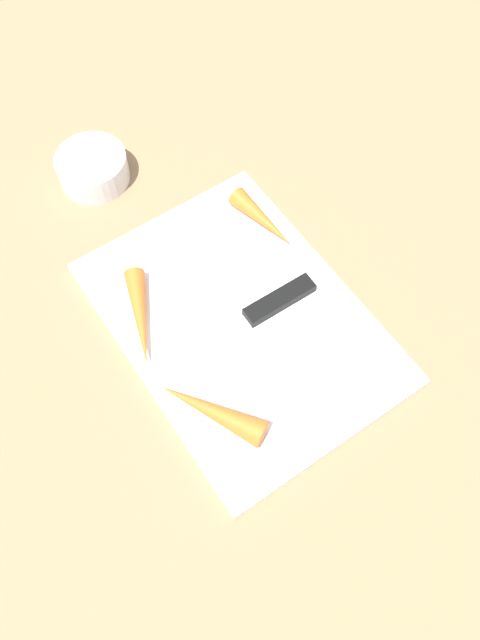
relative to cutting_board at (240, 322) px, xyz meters
name	(u,v)px	position (x,y,z in m)	size (l,w,h in m)	color
ground_plane	(240,325)	(0.00, 0.00, -0.01)	(1.40, 1.40, 0.00)	#8C6D4C
cutting_board	(240,322)	(0.00, 0.00, 0.00)	(0.36, 0.26, 0.01)	white
knife	(270,306)	(0.01, 0.04, 0.01)	(0.02, 0.20, 0.01)	#B7B7BC
carrot_medium	(211,410)	(0.08, -0.09, 0.02)	(0.03, 0.03, 0.12)	orange
carrot_shortest	(263,220)	(-0.09, 0.10, 0.02)	(0.03, 0.03, 0.10)	orange
carrot_longest	(140,318)	(-0.06, -0.10, 0.02)	(0.02, 0.02, 0.12)	orange
small_bowl	(93,168)	(-0.29, -0.03, 0.01)	(0.09, 0.09, 0.04)	silver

